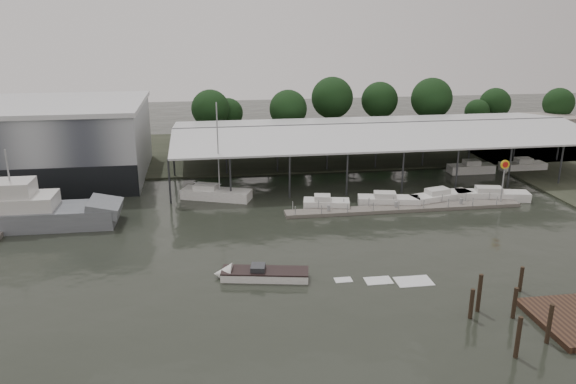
{
  "coord_description": "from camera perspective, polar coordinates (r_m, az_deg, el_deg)",
  "views": [
    {
      "loc": [
        -7.52,
        -48.93,
        21.81
      ],
      "look_at": [
        1.48,
        11.06,
        2.5
      ],
      "focal_mm": 35.0,
      "sensor_mm": 36.0,
      "label": 1
    }
  ],
  "objects": [
    {
      "name": "floating_dock",
      "position": [
        66.69,
        11.71,
        -1.63
      ],
      "size": [
        28.0,
        2.0,
        1.4
      ],
      "color": "slate",
      "rests_on": "ground"
    },
    {
      "name": "mooring_pilings",
      "position": [
        45.03,
        21.45,
        -11.12
      ],
      "size": [
        6.34,
        9.02,
        3.7
      ],
      "color": "black",
      "rests_on": "ground"
    },
    {
      "name": "shell_fuel_sign",
      "position": [
        70.6,
        21.09,
        1.78
      ],
      "size": [
        1.1,
        0.18,
        5.55
      ],
      "color": "#97999D",
      "rests_on": "ground"
    },
    {
      "name": "moored_cruiser_0",
      "position": [
        65.84,
        3.86,
        -1.17
      ],
      "size": [
        5.68,
        3.25,
        1.7
      ],
      "rotation": [
        0.0,
        0.0,
        -0.21
      ],
      "color": "white",
      "rests_on": "ground"
    },
    {
      "name": "covered_boat_shed",
      "position": [
        82.25,
        9.03,
        6.45
      ],
      "size": [
        58.24,
        24.0,
        6.96
      ],
      "color": "silver",
      "rests_on": "ground"
    },
    {
      "name": "land_strip_far",
      "position": [
        93.79,
        -3.71,
        4.24
      ],
      "size": [
        140.0,
        30.0,
        0.3
      ],
      "color": "#35382A",
      "rests_on": "ground"
    },
    {
      "name": "moored_cruiser_1",
      "position": [
        67.82,
        10.13,
        -0.84
      ],
      "size": [
        7.53,
        3.64,
        1.7
      ],
      "rotation": [
        0.0,
        0.0,
        -0.21
      ],
      "color": "white",
      "rests_on": "ground"
    },
    {
      "name": "storage_warehouse",
      "position": [
        83.15,
        -22.69,
        4.83
      ],
      "size": [
        24.5,
        20.5,
        10.5
      ],
      "color": "#989DA2",
      "rests_on": "ground"
    },
    {
      "name": "speedboat_underway",
      "position": [
        48.9,
        -3.14,
        -8.35
      ],
      "size": [
        19.02,
        5.5,
        2.0
      ],
      "rotation": [
        0.0,
        0.0,
        2.95
      ],
      "color": "white",
      "rests_on": "ground"
    },
    {
      "name": "white_sailboat",
      "position": [
        69.69,
        -7.4,
        -0.17
      ],
      "size": [
        8.88,
        5.47,
        12.14
      ],
      "rotation": [
        0.0,
        0.0,
        -0.37
      ],
      "color": "white",
      "rests_on": "ground"
    },
    {
      "name": "moored_cruiser_3",
      "position": [
        73.19,
        19.96,
        -0.27
      ],
      "size": [
        9.05,
        4.0,
        1.7
      ],
      "rotation": [
        0.0,
        0.0,
        -0.21
      ],
      "color": "white",
      "rests_on": "ground"
    },
    {
      "name": "horizon_tree_line",
      "position": [
        102.71,
        8.48,
        8.91
      ],
      "size": [
        71.29,
        12.09,
        11.18
      ],
      "color": "black",
      "rests_on": "ground"
    },
    {
      "name": "moored_cruiser_2",
      "position": [
        70.59,
        15.22,
        -0.46
      ],
      "size": [
        8.24,
        4.14,
        1.7
      ],
      "rotation": [
        0.0,
        0.0,
        0.26
      ],
      "color": "white",
      "rests_on": "ground"
    },
    {
      "name": "trawler_dock",
      "position": [
        70.22,
        -26.74,
        -2.19
      ],
      "size": [
        3.0,
        18.0,
        0.5
      ],
      "color": "slate",
      "rests_on": "ground"
    },
    {
      "name": "grey_trawler",
      "position": [
        65.88,
        -24.98,
        -1.94
      ],
      "size": [
        19.22,
        5.07,
        8.84
      ],
      "rotation": [
        0.0,
        0.0,
        -0.01
      ],
      "color": "slate",
      "rests_on": "ground"
    },
    {
      "name": "ground",
      "position": [
        54.1,
        0.19,
        -6.12
      ],
      "size": [
        200.0,
        200.0,
        0.0
      ],
      "primitive_type": "plane",
      "color": "black",
      "rests_on": "ground"
    },
    {
      "name": "distant_commercial_buildings",
      "position": [
        116.59,
        26.6,
        5.93
      ],
      "size": [
        22.0,
        8.0,
        4.0
      ],
      "color": "gray",
      "rests_on": "ground"
    }
  ]
}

